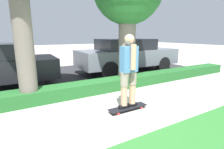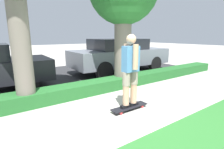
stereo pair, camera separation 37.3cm
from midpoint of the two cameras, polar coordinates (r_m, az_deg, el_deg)
The scene contains 6 objects.
ground_plane at distance 4.14m, azimuth 6.28°, elevation -11.95°, with size 60.00×60.00×0.00m, color #ADA89E.
street_asphalt at distance 7.74m, azimuth -12.53°, elevation -0.39°, with size 12.82×5.00×0.01m.
hedge_row at distance 5.36m, azimuth -3.92°, elevation -4.08°, with size 12.82×0.60×0.35m.
skateboard at distance 4.18m, azimuth 7.84°, elevation -10.67°, with size 0.96×0.24×0.08m.
skater_person at distance 3.92m, azimuth 8.24°, elevation 1.51°, with size 0.49×0.43×1.66m.
parked_car_middle at distance 8.29m, azimuth 6.29°, elevation 6.49°, with size 4.75×1.96×1.56m.
Camera 1 is at (-2.11, -3.10, 1.72)m, focal length 28.00 mm.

